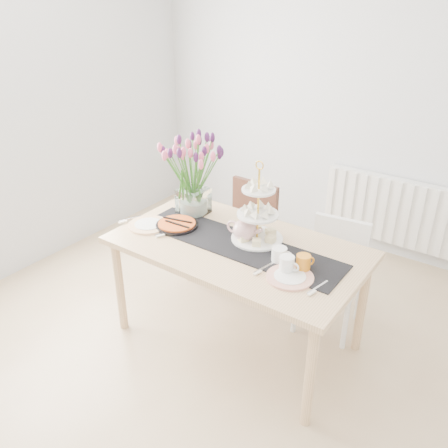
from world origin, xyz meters
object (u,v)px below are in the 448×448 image
Objects in this scene: cream_jug at (279,255)px; plate_left at (148,225)px; dining_table at (238,255)px; tart_tin at (177,225)px; radiator at (392,210)px; chair_white at (334,267)px; chair_brown at (246,227)px; teapot at (245,230)px; cake_stand at (258,221)px; plate_right at (290,277)px; mug_white at (287,265)px; mug_orange at (303,263)px; tulip_vase at (192,163)px.

cream_jug is 0.33× the size of plate_left.
dining_table is 0.48m from tart_tin.
chair_white is (-0.03, -1.17, 0.01)m from radiator.
chair_brown is 3.42× the size of teapot.
chair_white is at bearing 51.53° from dining_table.
cake_stand reaches higher than chair_brown.
teapot is 0.50m from plate_right.
chair_brown is 0.76m from tart_tin.
dining_table is 17.40× the size of cream_jug.
mug_white is 1.03× the size of mug_orange.
cake_stand reaches higher than chair_white.
teapot is (0.01, 0.07, 0.15)m from dining_table.
tart_tin is at bearing -79.73° from tulip_vase.
teapot reaches higher than mug_white.
cake_stand is at bearing 145.40° from plate_right.
tulip_vase is (-0.16, -0.46, 0.64)m from chair_brown.
tulip_vase is 0.62m from teapot.
cake_stand reaches higher than plate_right.
dining_table is 1.89× the size of chair_brown.
plate_right reaches higher than radiator.
plate_right is at bearing -19.62° from tulip_vase.
tulip_vase is 2.77× the size of teapot.
mug_white reaches higher than cream_jug.
plate_right is (0.01, -0.71, 0.30)m from chair_white.
mug_white reaches higher than chair_white.
tulip_vase reaches higher than chair_white.
tulip_vase is at bearing 146.28° from cream_jug.
tulip_vase is 7.48× the size of cream_jug.
dining_table is 0.34m from cream_jug.
mug_white is at bearing -4.22° from tart_tin.
chair_white is at bearing 49.86° from cake_stand.
chair_brown is 3.04× the size of plate_left.
cake_stand is 1.97× the size of teapot.
plate_left is (-0.65, -0.21, -0.07)m from teapot.
tulip_vase reaches higher than mug_white.
tart_tin reaches higher than dining_table.
plate_left is at bearing 179.55° from plate_right.
mug_orange is at bearing -3.97° from dining_table.
plate_right is (0.97, -0.35, -0.37)m from tulip_vase.
chair_white is 0.73m from cake_stand.
plate_right is at bearing -18.05° from dining_table.
teapot is at bearing -144.85° from cake_stand.
teapot is at bearing -138.93° from chair_white.
tart_tin reaches higher than radiator.
dining_table is 3.27× the size of cake_stand.
chair_brown is 0.79m from cake_stand.
dining_table is at bearing -59.28° from chair_brown.
teapot is (-0.47, -1.66, 0.38)m from radiator.
tulip_vase is at bearing -166.36° from chair_white.
dining_table is at bearing 117.32° from mug_orange.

